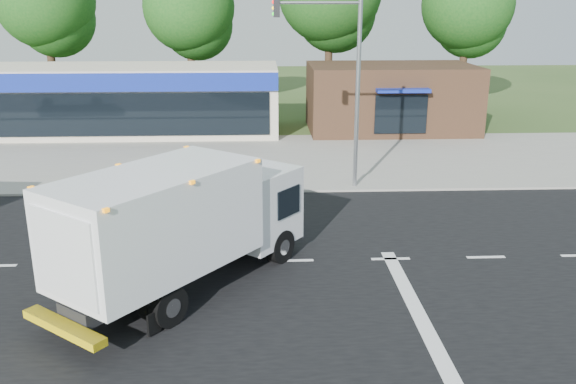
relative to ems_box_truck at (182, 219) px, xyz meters
name	(u,v)px	position (x,y,z in m)	size (l,w,h in m)	color
ground	(294,261)	(3.11, 1.81, -2.07)	(120.00, 120.00, 0.00)	#385123
road_asphalt	(294,261)	(3.11, 1.81, -2.06)	(60.00, 14.00, 0.02)	black
sidewalk	(284,184)	(3.11, 10.01, -2.01)	(60.00, 2.40, 0.12)	gray
parking_apron	(280,153)	(3.11, 15.81, -2.06)	(60.00, 9.00, 0.02)	gray
lane_markings	(343,279)	(4.46, 0.46, -2.05)	(55.20, 7.00, 0.01)	silver
ems_box_truck	(182,219)	(0.00, 0.00, 0.00)	(6.94, 7.89, 3.58)	black
emergency_worker	(78,242)	(-3.25, 1.41, -1.17)	(0.75, 0.72, 1.83)	tan
retail_strip_mall	(128,99)	(-5.89, 21.74, -0.05)	(18.00, 6.20, 4.00)	beige
brown_storefront	(390,98)	(10.11, 21.79, -0.07)	(10.00, 6.70, 4.00)	#382316
traffic_signal_pole	(342,72)	(5.46, 9.41, 2.86)	(3.51, 0.25, 8.00)	gray
background_trees	(262,6)	(2.26, 29.97, 5.32)	(36.77, 7.39, 12.10)	#332114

